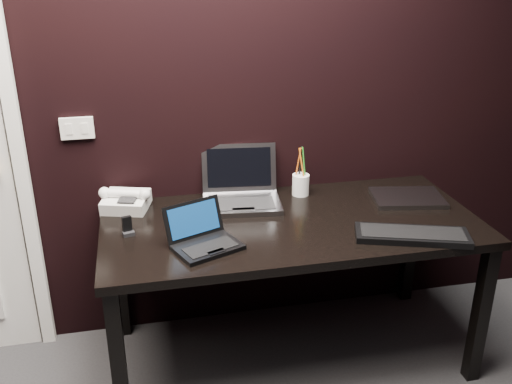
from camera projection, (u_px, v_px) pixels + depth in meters
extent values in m
plane|color=black|center=(210.00, 83.00, 2.67)|extent=(4.00, 0.00, 4.00)
cube|color=white|center=(19.00, 153.00, 2.58)|extent=(0.06, 0.05, 2.11)
cube|color=silver|center=(77.00, 128.00, 2.61)|extent=(0.15, 0.02, 0.10)
cube|color=silver|center=(69.00, 129.00, 2.59)|extent=(0.03, 0.01, 0.05)
cube|color=silver|center=(85.00, 128.00, 2.61)|extent=(0.03, 0.01, 0.05)
cube|color=black|center=(291.00, 224.00, 2.59)|extent=(1.70, 0.80, 0.04)
cube|color=black|center=(119.00, 364.00, 2.26)|extent=(0.06, 0.06, 0.70)
cube|color=black|center=(480.00, 315.00, 2.58)|extent=(0.06, 0.06, 0.70)
cube|color=black|center=(119.00, 275.00, 2.90)|extent=(0.06, 0.06, 0.70)
cube|color=black|center=(410.00, 244.00, 3.21)|extent=(0.06, 0.06, 0.70)
cube|color=black|center=(208.00, 247.00, 2.33)|extent=(0.31, 0.27, 0.02)
cube|color=black|center=(210.00, 247.00, 2.31)|extent=(0.24, 0.17, 0.00)
cube|color=black|center=(216.00, 252.00, 2.27)|extent=(0.08, 0.05, 0.00)
cube|color=black|center=(193.00, 219.00, 2.38)|extent=(0.26, 0.15, 0.15)
cube|color=#0A254D|center=(194.00, 219.00, 2.38)|extent=(0.22, 0.12, 0.12)
cube|color=gray|center=(242.00, 204.00, 2.73)|extent=(0.39, 0.30, 0.03)
cube|color=black|center=(242.00, 204.00, 2.69)|extent=(0.32, 0.18, 0.00)
cube|color=gray|center=(244.00, 210.00, 2.63)|extent=(0.11, 0.05, 0.00)
cube|color=gray|center=(239.00, 167.00, 2.83)|extent=(0.37, 0.11, 0.23)
cube|color=black|center=(239.00, 167.00, 2.82)|extent=(0.32, 0.09, 0.19)
cube|color=black|center=(412.00, 235.00, 2.42)|extent=(0.50, 0.30, 0.03)
cube|color=black|center=(412.00, 232.00, 2.41)|extent=(0.45, 0.26, 0.00)
cube|color=gray|center=(407.00, 198.00, 2.80)|extent=(0.38, 0.30, 0.02)
cube|color=silver|center=(126.00, 203.00, 2.69)|extent=(0.25, 0.24, 0.09)
cylinder|color=white|center=(124.00, 194.00, 2.66)|extent=(0.19, 0.09, 0.04)
sphere|color=white|center=(105.00, 193.00, 2.66)|extent=(0.07, 0.07, 0.06)
sphere|color=white|center=(145.00, 194.00, 2.65)|extent=(0.07, 0.07, 0.06)
cube|color=black|center=(127.00, 200.00, 2.63)|extent=(0.09, 0.08, 0.01)
cube|color=black|center=(127.00, 225.00, 2.44)|extent=(0.04, 0.03, 0.08)
cube|color=black|center=(129.00, 234.00, 2.44)|extent=(0.06, 0.05, 0.02)
cylinder|color=white|center=(301.00, 185.00, 2.84)|extent=(0.11, 0.11, 0.11)
cylinder|color=#CA5413|center=(298.00, 163.00, 2.80)|extent=(0.03, 0.03, 0.16)
cylinder|color=#278925|center=(304.00, 163.00, 2.80)|extent=(0.02, 0.02, 0.16)
cylinder|color=black|center=(300.00, 162.00, 2.81)|extent=(0.02, 0.02, 0.16)
cylinder|color=orange|center=(302.00, 164.00, 2.79)|extent=(0.03, 0.03, 0.16)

